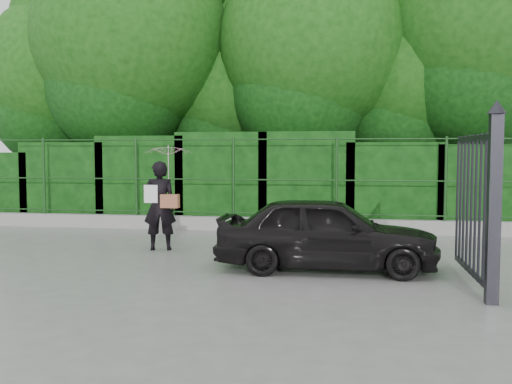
# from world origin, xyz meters

# --- Properties ---
(ground) EXTENTS (80.00, 80.00, 0.00)m
(ground) POSITION_xyz_m (0.00, 0.00, 0.00)
(ground) COLOR gray
(kerb) EXTENTS (14.00, 0.25, 0.30)m
(kerb) POSITION_xyz_m (0.00, 4.50, 0.15)
(kerb) COLOR #9E9E99
(kerb) RESTS_ON ground
(fence) EXTENTS (14.13, 0.06, 1.80)m
(fence) POSITION_xyz_m (0.22, 4.50, 1.20)
(fence) COLOR #1A4119
(fence) RESTS_ON kerb
(hedge) EXTENTS (14.20, 1.20, 2.24)m
(hedge) POSITION_xyz_m (0.08, 5.50, 1.03)
(hedge) COLOR black
(hedge) RESTS_ON ground
(trees) EXTENTS (17.10, 6.15, 8.08)m
(trees) POSITION_xyz_m (1.14, 7.74, 4.62)
(trees) COLOR black
(trees) RESTS_ON ground
(gate) EXTENTS (0.22, 2.33, 2.36)m
(gate) POSITION_xyz_m (4.60, -0.72, 1.19)
(gate) COLOR black
(gate) RESTS_ON ground
(woman) EXTENTS (0.91, 0.87, 1.90)m
(woman) POSITION_xyz_m (-0.31, 1.76, 1.23)
(woman) COLOR black
(woman) RESTS_ON ground
(car) EXTENTS (3.29, 1.34, 1.12)m
(car) POSITION_xyz_m (2.63, 0.44, 0.56)
(car) COLOR black
(car) RESTS_ON ground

